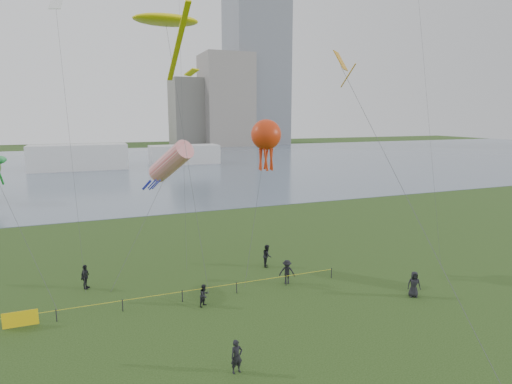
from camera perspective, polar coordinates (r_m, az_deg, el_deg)
name	(u,v)px	position (r m, az deg, el deg)	size (l,w,h in m)	color
lake	(130,165)	(116.17, -16.48, 3.45)	(400.00, 120.00, 0.08)	slate
tower	(256,5)	(202.21, -0.02, 23.69)	(24.00, 24.00, 120.00)	slate
building_mid	(226,100)	(185.74, -4.03, 12.08)	(20.00, 20.00, 38.00)	gray
building_low	(191,112)	(187.77, -8.71, 10.44)	(16.00, 18.00, 28.00)	slate
pavilion_left	(79,157)	(110.50, -22.54, 4.32)	(22.00, 8.00, 6.00)	silver
pavilion_right	(184,155)	(115.99, -9.53, 4.95)	(18.00, 7.00, 5.00)	silver
fence	(88,309)	(30.55, -21.47, -14.26)	(24.07, 0.07, 1.05)	black
spectator_a	(204,295)	(30.10, -6.91, -13.51)	(0.75, 0.59, 1.55)	black
spectator_b	(287,272)	(33.59, 4.15, -10.57)	(1.22, 0.70, 1.89)	black
spectator_c	(85,277)	(34.99, -21.83, -10.46)	(1.10, 0.46, 1.87)	black
spectator_d	(414,284)	(33.23, 20.32, -11.45)	(0.92, 0.60, 1.88)	black
spectator_f	(237,357)	(23.07, -2.60, -21.06)	(0.64, 0.42, 1.74)	black
spectator_g	(267,256)	(37.13, 1.49, -8.47)	(0.93, 0.72, 1.91)	black
kite_stingray	(166,21)	(35.06, -11.89, 21.43)	(4.93, 10.02, 20.26)	#3F3F42
kite_windsock	(171,162)	(35.14, -11.31, 3.97)	(7.02, 5.30, 11.00)	#3F3F42
kite_octopus	(266,135)	(34.77, 1.35, 7.57)	(4.32, 4.49, 12.53)	#3F3F42
kite_delta	(348,76)	(28.03, 12.17, 14.93)	(1.47, 15.51, 16.86)	#3F3F42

